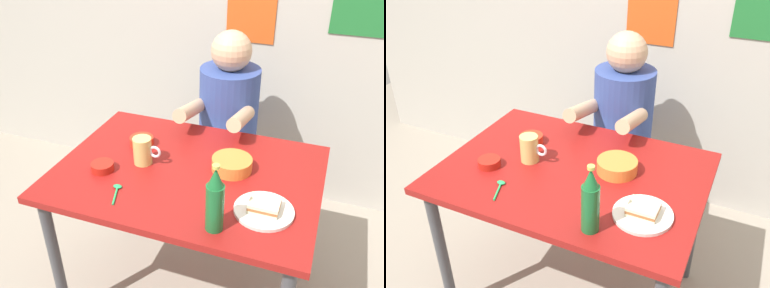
{
  "view_description": "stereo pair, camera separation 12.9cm",
  "coord_description": "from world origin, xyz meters",
  "views": [
    {
      "loc": [
        0.52,
        -1.36,
        1.73
      ],
      "look_at": [
        0.0,
        0.05,
        0.84
      ],
      "focal_mm": 39.06,
      "sensor_mm": 36.0,
      "label": 1
    },
    {
      "loc": [
        0.64,
        -1.31,
        1.73
      ],
      "look_at": [
        0.0,
        0.05,
        0.84
      ],
      "focal_mm": 39.06,
      "sensor_mm": 36.0,
      "label": 2
    }
  ],
  "objects": [
    {
      "name": "beer_bottle",
      "position": [
        0.21,
        -0.3,
        0.86
      ],
      "size": [
        0.06,
        0.06,
        0.26
      ],
      "color": "#19602D",
      "rests_on": "dining_table"
    },
    {
      "name": "dining_table",
      "position": [
        0.0,
        0.0,
        0.65
      ],
      "size": [
        1.1,
        0.8,
        0.74
      ],
      "color": "maroon",
      "rests_on": "ground"
    },
    {
      "name": "sambal_bowl_red",
      "position": [
        -0.34,
        -0.12,
        0.76
      ],
      "size": [
        0.1,
        0.1,
        0.03
      ],
      "color": "#B21E14",
      "rests_on": "dining_table"
    },
    {
      "name": "sauce_bowl_chili",
      "position": [
        -0.27,
        0.12,
        0.76
      ],
      "size": [
        0.11,
        0.11,
        0.04
      ],
      "color": "red",
      "rests_on": "dining_table"
    },
    {
      "name": "soup_bowl_orange",
      "position": [
        0.17,
        0.07,
        0.77
      ],
      "size": [
        0.17,
        0.17,
        0.05
      ],
      "color": "orange",
      "rests_on": "dining_table"
    },
    {
      "name": "sandwich",
      "position": [
        0.36,
        -0.16,
        0.77
      ],
      "size": [
        0.11,
        0.09,
        0.04
      ],
      "color": "beige",
      "rests_on": "plate_orange"
    },
    {
      "name": "stool",
      "position": [
        -0.0,
        0.63,
        0.35
      ],
      "size": [
        0.34,
        0.34,
        0.45
      ],
      "color": "#4C4C51",
      "rests_on": "ground"
    },
    {
      "name": "beer_mug",
      "position": [
        -0.2,
        -0.01,
        0.8
      ],
      "size": [
        0.13,
        0.08,
        0.12
      ],
      "color": "#D1BC66",
      "rests_on": "dining_table"
    },
    {
      "name": "spoon",
      "position": [
        -0.21,
        -0.23,
        0.75
      ],
      "size": [
        0.06,
        0.12,
        0.01
      ],
      "color": "#26A559",
      "rests_on": "dining_table"
    },
    {
      "name": "plate_orange",
      "position": [
        0.36,
        -0.16,
        0.75
      ],
      "size": [
        0.22,
        0.22,
        0.01
      ],
      "primitive_type": "cylinder",
      "color": "silver",
      "rests_on": "dining_table"
    },
    {
      "name": "person_seated",
      "position": [
        -0.0,
        0.62,
        0.77
      ],
      "size": [
        0.33,
        0.56,
        0.72
      ],
      "color": "#33478C",
      "rests_on": "stool"
    }
  ]
}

